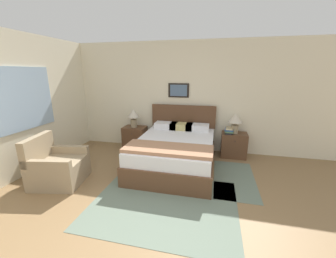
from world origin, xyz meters
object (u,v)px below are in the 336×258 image
(armchair, at_px, (57,167))
(table_lamp_by_door, at_px, (235,120))
(nightstand_near_window, at_px, (135,138))
(bed, at_px, (175,151))
(nightstand_by_door, at_px, (234,145))
(table_lamp_near_window, at_px, (133,115))

(armchair, bearing_deg, table_lamp_by_door, 110.68)
(nightstand_near_window, relative_size, table_lamp_by_door, 1.22)
(bed, distance_m, nightstand_near_window, 1.45)
(table_lamp_by_door, bearing_deg, bed, -146.87)
(nightstand_near_window, xyz_separation_m, table_lamp_by_door, (2.40, -0.02, 0.59))
(armchair, xyz_separation_m, table_lamp_by_door, (3.09, 1.89, 0.59))
(bed, xyz_separation_m, armchair, (-1.90, -1.11, -0.05))
(nightstand_near_window, distance_m, table_lamp_by_door, 2.47)
(armchair, distance_m, nightstand_near_window, 2.03)
(nightstand_near_window, bearing_deg, nightstand_by_door, 0.00)
(nightstand_by_door, xyz_separation_m, table_lamp_near_window, (-2.42, -0.02, 0.59))
(bed, distance_m, table_lamp_by_door, 1.53)
(armchair, height_order, table_lamp_near_window, table_lamp_near_window)
(bed, bearing_deg, nightstand_by_door, 33.56)
(armchair, relative_size, nightstand_by_door, 1.63)
(table_lamp_near_window, bearing_deg, nightstand_by_door, 0.53)
(armchair, bearing_deg, bed, 109.55)
(nightstand_by_door, height_order, table_lamp_by_door, table_lamp_by_door)
(bed, height_order, table_lamp_by_door, bed)
(bed, xyz_separation_m, table_lamp_near_window, (-1.21, 0.78, 0.54))
(nightstand_near_window, height_order, nightstand_by_door, same)
(bed, xyz_separation_m, table_lamp_by_door, (1.19, 0.78, 0.54))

